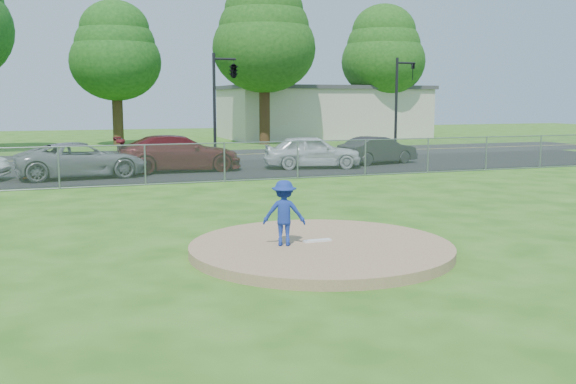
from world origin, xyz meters
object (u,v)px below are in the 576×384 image
object	(u,v)px
tree_right	(264,35)
traffic_signal_right	(400,96)
traffic_signal_center	(232,72)
parked_car_darkred	(179,153)
parked_car_pearl	(312,151)
tree_far_right	(383,51)
traffic_cone	(27,169)
parked_car_charcoal	(378,150)
pitcher	(284,213)
parked_car_gray	(82,160)
tree_center	(115,51)
commercial_building	(322,112)

from	to	relation	value
tree_right	traffic_signal_right	distance (m)	12.08
traffic_signal_center	parked_car_darkred	distance (m)	7.91
tree_right	parked_car_pearl	xyz separation A→B (m)	(-2.92, -16.41, -6.88)
tree_far_right	traffic_signal_center	xyz separation A→B (m)	(-16.03, -13.00, -2.45)
traffic_cone	parked_car_charcoal	distance (m)	16.09
traffic_cone	traffic_signal_center	bearing A→B (deg)	31.50
traffic_cone	parked_car_charcoal	xyz separation A→B (m)	(16.08, 0.60, 0.30)
pitcher	traffic_cone	distance (m)	16.58
parked_car_pearl	parked_car_charcoal	distance (m)	3.89
tree_right	traffic_cone	distance (m)	23.39
traffic_signal_center	parked_car_gray	xyz separation A→B (m)	(-8.07, -6.72, -3.88)
parked_car_gray	parked_car_darkred	bearing A→B (deg)	-81.62
tree_right	pitcher	bearing A→B (deg)	-107.02
traffic_signal_center	parked_car_gray	world-z (taller)	traffic_signal_center
parked_car_charcoal	tree_far_right	bearing A→B (deg)	-41.98
tree_right	traffic_signal_center	world-z (taller)	tree_right
tree_center	traffic_signal_right	xyz separation A→B (m)	(15.24, -12.00, -3.11)
tree_right	parked_car_pearl	distance (m)	18.03
traffic_signal_right	pitcher	size ratio (longest dim) A/B	4.22
tree_right	tree_center	bearing A→B (deg)	168.69
traffic_signal_center	parked_car_gray	bearing A→B (deg)	-140.19
traffic_signal_center	traffic_signal_right	distance (m)	10.34
traffic_signal_right	tree_far_right	bearing A→B (deg)	66.09
parked_car_pearl	traffic_cone	bearing A→B (deg)	101.01
traffic_cone	parked_car_gray	world-z (taller)	parked_car_gray
commercial_building	traffic_cone	xyz separation A→B (m)	(-22.19, -22.23, -1.78)
tree_far_right	parked_car_pearl	bearing A→B (deg)	-125.66
tree_center	pitcher	xyz separation A→B (m)	(0.24, -33.88, -5.61)
traffic_cone	parked_car_pearl	distance (m)	12.27
parked_car_charcoal	traffic_signal_right	bearing A→B (deg)	-51.19
parked_car_charcoal	pitcher	bearing A→B (deg)	133.30
traffic_signal_right	parked_car_gray	xyz separation A→B (m)	(-18.34, -6.72, -2.64)
tree_far_right	pitcher	xyz separation A→B (m)	(-20.76, -34.88, -6.20)
commercial_building	parked_car_pearl	distance (m)	24.54
traffic_signal_center	traffic_signal_right	bearing A→B (deg)	0.00
commercial_building	pitcher	world-z (taller)	commercial_building
traffic_signal_center	tree_far_right	bearing A→B (deg)	39.04
traffic_signal_center	traffic_cone	xyz separation A→B (m)	(-10.16, -6.23, -4.23)
traffic_signal_center	commercial_building	bearing A→B (deg)	53.06
traffic_cone	traffic_signal_right	bearing A→B (deg)	16.95
commercial_building	traffic_signal_right	xyz separation A→B (m)	(-1.76, -16.00, 1.20)
tree_right	pitcher	size ratio (longest dim) A/B	8.77
parked_car_darkred	traffic_signal_center	bearing A→B (deg)	-34.06
tree_center	parked_car_gray	distance (m)	19.83
tree_center	traffic_signal_center	distance (m)	13.12
commercial_building	tree_far_right	world-z (taller)	tree_far_right
tree_right	parked_car_darkred	world-z (taller)	tree_right
traffic_signal_center	parked_car_pearl	world-z (taller)	traffic_signal_center
pitcher	parked_car_charcoal	xyz separation A→B (m)	(10.65, 16.25, -0.18)
tree_center	parked_car_darkred	world-z (taller)	tree_center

